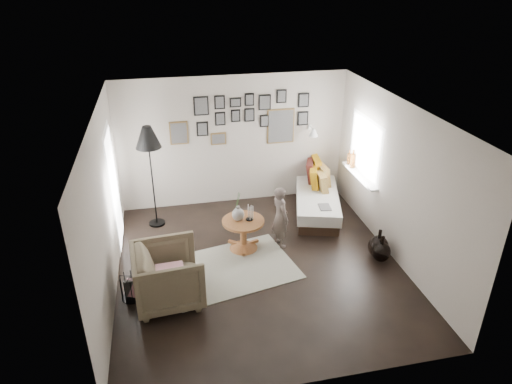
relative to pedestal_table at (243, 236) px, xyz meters
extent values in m
plane|color=black|center=(0.16, -0.56, -0.26)|extent=(4.80, 4.80, 0.00)
plane|color=#A69D91|center=(0.16, 1.84, 1.04)|extent=(4.50, 0.00, 4.50)
plane|color=#A69D91|center=(0.16, -2.96, 1.04)|extent=(4.50, 0.00, 4.50)
plane|color=#A69D91|center=(-2.09, -0.56, 1.04)|extent=(0.00, 4.80, 4.80)
plane|color=#A69D91|center=(2.41, -0.56, 1.04)|extent=(0.00, 4.80, 4.80)
plane|color=white|center=(0.16, -0.56, 2.34)|extent=(4.80, 4.80, 0.00)
plane|color=white|center=(-2.08, 0.64, 0.79)|extent=(0.00, 2.14, 2.14)
plane|color=white|center=(-2.08, 0.64, 0.79)|extent=(0.00, 1.88, 1.88)
plane|color=white|center=(-2.08, 0.64, 0.79)|extent=(0.00, 1.93, 1.93)
plane|color=white|center=(2.39, 0.64, 1.19)|extent=(0.00, 1.30, 1.30)
plane|color=white|center=(2.39, 0.64, 1.19)|extent=(0.00, 1.14, 1.14)
cube|color=white|center=(2.33, 0.64, 0.62)|extent=(0.15, 1.32, 0.04)
cylinder|color=#8C4C14|center=(2.33, 0.99, 0.78)|extent=(0.10, 0.10, 0.28)
cylinder|color=#8C4C14|center=(2.33, 1.16, 0.75)|extent=(0.08, 0.08, 0.22)
cube|color=brown|center=(-0.89, 1.83, 1.29)|extent=(0.35, 0.03, 0.45)
cube|color=black|center=(-0.89, 1.81, 1.29)|extent=(0.30, 0.01, 0.40)
cube|color=black|center=(-0.44, 1.83, 1.79)|extent=(0.28, 0.03, 0.36)
cube|color=black|center=(-0.44, 1.81, 1.79)|extent=(0.23, 0.01, 0.31)
cube|color=black|center=(-0.44, 1.83, 1.34)|extent=(0.22, 0.03, 0.28)
cube|color=black|center=(-0.44, 1.81, 1.34)|extent=(0.17, 0.01, 0.23)
cube|color=black|center=(-0.09, 1.83, 1.84)|extent=(0.20, 0.03, 0.26)
cube|color=black|center=(-0.09, 1.81, 1.84)|extent=(0.15, 0.01, 0.21)
cube|color=black|center=(-0.09, 1.83, 1.52)|extent=(0.20, 0.03, 0.26)
cube|color=black|center=(-0.09, 1.81, 1.52)|extent=(0.15, 0.01, 0.21)
cube|color=black|center=(0.21, 1.83, 1.82)|extent=(0.22, 0.03, 0.18)
cube|color=black|center=(0.21, 1.81, 1.82)|extent=(0.17, 0.01, 0.13)
cube|color=black|center=(0.21, 1.83, 1.56)|extent=(0.18, 0.03, 0.24)
cube|color=black|center=(0.21, 1.81, 1.56)|extent=(0.13, 0.01, 0.19)
cube|color=black|center=(0.48, 1.83, 1.86)|extent=(0.18, 0.03, 0.24)
cube|color=black|center=(0.48, 1.81, 1.86)|extent=(0.13, 0.01, 0.19)
cube|color=black|center=(0.48, 1.83, 1.56)|extent=(0.20, 0.03, 0.26)
cube|color=black|center=(0.48, 1.81, 1.56)|extent=(0.15, 0.01, 0.21)
cube|color=black|center=(0.78, 1.83, 1.79)|extent=(0.24, 0.03, 0.30)
cube|color=black|center=(0.78, 1.81, 1.79)|extent=(0.19, 0.01, 0.25)
cube|color=black|center=(0.78, 1.83, 1.42)|extent=(0.18, 0.03, 0.24)
cube|color=black|center=(0.78, 1.81, 1.42)|extent=(0.13, 0.01, 0.19)
cube|color=brown|center=(1.11, 1.83, 1.29)|extent=(0.55, 0.03, 0.70)
cube|color=black|center=(1.11, 1.81, 1.29)|extent=(0.50, 0.01, 0.65)
cube|color=black|center=(1.11, 1.83, 1.89)|extent=(0.20, 0.03, 0.26)
cube|color=black|center=(1.11, 1.81, 1.89)|extent=(0.15, 0.01, 0.21)
cube|color=black|center=(1.56, 1.83, 1.79)|extent=(0.22, 0.03, 0.28)
cube|color=black|center=(1.56, 1.81, 1.79)|extent=(0.17, 0.01, 0.23)
cube|color=black|center=(1.56, 1.83, 1.42)|extent=(0.22, 0.03, 0.28)
cube|color=black|center=(1.56, 1.81, 1.42)|extent=(0.17, 0.01, 0.23)
cube|color=brown|center=(-0.14, 1.83, 1.12)|extent=(0.30, 0.03, 0.24)
cube|color=black|center=(-0.14, 1.81, 1.12)|extent=(0.25, 0.01, 0.19)
cube|color=white|center=(1.71, 1.81, 1.24)|extent=(0.06, 0.04, 0.10)
cylinder|color=white|center=(1.71, 1.69, 1.26)|extent=(0.02, 0.24, 0.02)
cone|color=white|center=(1.71, 1.56, 1.20)|extent=(0.18, 0.18, 0.14)
cube|color=#E9E9CD|center=(-0.31, -0.54, -0.25)|extent=(2.26, 1.79, 0.01)
cone|color=brown|center=(0.00, 0.00, -0.21)|extent=(0.53, 0.53, 0.10)
cylinder|color=brown|center=(0.00, 0.00, 0.03)|extent=(0.11, 0.11, 0.41)
cylinder|color=brown|center=(0.00, 0.00, 0.28)|extent=(0.72, 0.72, 0.04)
ellipsoid|color=black|center=(-0.08, 0.02, 0.41)|extent=(0.20, 0.20, 0.23)
cylinder|color=black|center=(-0.08, 0.02, 0.55)|extent=(0.06, 0.06, 0.04)
cylinder|color=black|center=(0.11, 0.00, 0.31)|extent=(0.12, 0.12, 0.02)
cube|color=black|center=(1.65, 0.96, -0.16)|extent=(1.19, 1.89, 0.20)
cube|color=beige|center=(1.65, 0.96, 0.04)|extent=(1.27, 1.96, 0.22)
cube|color=#9C6508|center=(1.67, 1.68, 0.38)|extent=(0.28, 0.54, 0.51)
cube|color=#3E1714|center=(1.54, 1.59, 0.36)|extent=(0.36, 0.50, 0.46)
cube|color=brown|center=(1.78, 1.44, 0.35)|extent=(0.22, 0.45, 0.44)
cube|color=#9C6508|center=(1.60, 1.31, 0.34)|extent=(0.33, 0.47, 0.42)
cube|color=brown|center=(1.74, 1.14, 0.32)|extent=(0.22, 0.40, 0.39)
cube|color=black|center=(1.60, 0.41, 0.16)|extent=(0.23, 0.30, 0.01)
imported|color=brown|center=(-1.30, -1.11, 0.18)|extent=(1.03, 1.01, 0.87)
cube|color=silver|center=(-1.27, -1.06, 0.22)|extent=(0.41, 0.43, 0.18)
cylinder|color=black|center=(-1.45, 1.17, -0.24)|extent=(0.30, 0.30, 0.03)
cylinder|color=black|center=(-1.45, 1.17, 0.60)|extent=(0.03, 0.03, 1.72)
cone|color=black|center=(-1.45, 1.17, 1.48)|extent=(0.45, 0.45, 0.39)
cube|color=black|center=(-1.84, -0.94, -0.09)|extent=(0.22, 0.10, 0.29)
cube|color=silver|center=(-1.81, -0.96, -0.09)|extent=(0.22, 0.16, 0.29)
ellipsoid|color=black|center=(2.16, -0.71, -0.06)|extent=(0.34, 0.34, 0.39)
cylinder|color=black|center=(2.16, -0.71, 0.19)|extent=(0.06, 0.06, 0.12)
ellipsoid|color=black|center=(2.16, -0.83, -0.09)|extent=(0.30, 0.30, 0.35)
cylinder|color=black|center=(2.16, -0.83, 0.15)|extent=(0.06, 0.06, 0.12)
imported|color=brown|center=(0.64, 0.00, 0.30)|extent=(0.37, 0.46, 1.11)
camera|label=1|loc=(-1.17, -6.55, 4.14)|focal=32.00mm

